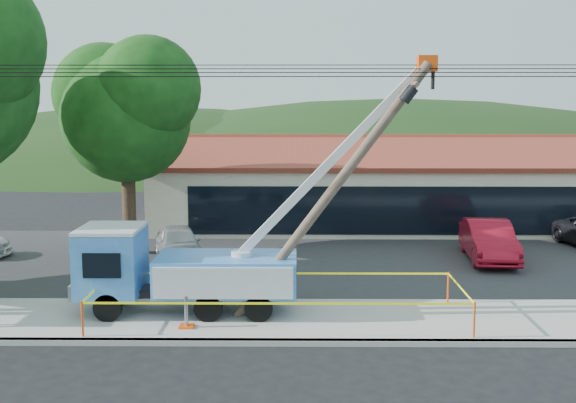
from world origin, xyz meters
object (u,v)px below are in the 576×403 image
Objects in this scene: car_silver at (179,262)px; car_red at (488,262)px; utility_truck at (183,266)px; leaning_pole at (340,180)px.

car_silver is 0.84× the size of car_red.
utility_truck is 13.24m from car_red.
utility_truck is at bearing -95.21° from car_silver.
utility_truck is 5.35m from leaning_pole.
utility_truck is 2.61× the size of car_silver.
utility_truck is 7.36m from car_silver.
leaning_pole is 10.45m from car_silver.
leaning_pole is 1.86× the size of car_silver.
car_silver is at bearing -175.56° from car_red.
car_silver is at bearing 100.25° from utility_truck.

